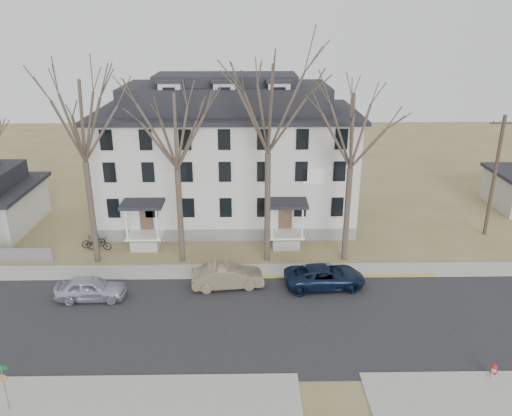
{
  "coord_description": "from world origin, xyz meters",
  "views": [
    {
      "loc": [
        -0.33,
        -22.07,
        16.06
      ],
      "look_at": [
        0.2,
        9.0,
        4.25
      ],
      "focal_mm": 35.0,
      "sensor_mm": 36.0,
      "label": 1
    }
  ],
  "objects_px": {
    "bicycle_right": "(94,242)",
    "tree_mid_left": "(175,126)",
    "street_sign": "(3,381)",
    "boarding_house": "(228,157)",
    "tree_mid_right": "(353,126)",
    "fire_hydrant": "(493,372)",
    "car_silver": "(91,289)",
    "car_navy": "(325,277)",
    "tree_center": "(268,103)",
    "bicycle_left": "(99,244)",
    "utility_pole_far": "(495,175)",
    "car_tan": "(227,277)",
    "tree_far_left": "(80,115)"
  },
  "relations": [
    {
      "from": "fire_hydrant",
      "to": "tree_mid_right",
      "type": "bearing_deg",
      "value": 110.36
    },
    {
      "from": "tree_center",
      "to": "bicycle_left",
      "type": "distance_m",
      "value": 16.37
    },
    {
      "from": "boarding_house",
      "to": "street_sign",
      "type": "distance_m",
      "value": 24.55
    },
    {
      "from": "bicycle_right",
      "to": "tree_center",
      "type": "bearing_deg",
      "value": -117.68
    },
    {
      "from": "tree_mid_left",
      "to": "utility_pole_far",
      "type": "height_order",
      "value": "tree_mid_left"
    },
    {
      "from": "bicycle_right",
      "to": "fire_hydrant",
      "type": "relative_size",
      "value": 2.01
    },
    {
      "from": "tree_mid_right",
      "to": "fire_hydrant",
      "type": "distance_m",
      "value": 16.43
    },
    {
      "from": "tree_far_left",
      "to": "fire_hydrant",
      "type": "relative_size",
      "value": 15.97
    },
    {
      "from": "boarding_house",
      "to": "car_silver",
      "type": "height_order",
      "value": "boarding_house"
    },
    {
      "from": "boarding_house",
      "to": "tree_center",
      "type": "bearing_deg",
      "value": -69.8
    },
    {
      "from": "car_silver",
      "to": "tree_center",
      "type": "bearing_deg",
      "value": -66.04
    },
    {
      "from": "utility_pole_far",
      "to": "bicycle_right",
      "type": "distance_m",
      "value": 30.75
    },
    {
      "from": "fire_hydrant",
      "to": "street_sign",
      "type": "xyz_separation_m",
      "value": [
        -22.06,
        -1.66,
        1.18
      ]
    },
    {
      "from": "car_silver",
      "to": "bicycle_left",
      "type": "height_order",
      "value": "car_silver"
    },
    {
      "from": "tree_mid_left",
      "to": "street_sign",
      "type": "xyz_separation_m",
      "value": [
        -5.81,
        -14.45,
        -7.98
      ]
    },
    {
      "from": "tree_far_left",
      "to": "street_sign",
      "type": "relative_size",
      "value": 5.69
    },
    {
      "from": "utility_pole_far",
      "to": "street_sign",
      "type": "xyz_separation_m",
      "value": [
        -29.31,
        -18.65,
        -3.29
      ]
    },
    {
      "from": "car_tan",
      "to": "street_sign",
      "type": "relative_size",
      "value": 1.89
    },
    {
      "from": "car_silver",
      "to": "street_sign",
      "type": "distance_m",
      "value": 9.37
    },
    {
      "from": "tree_center",
      "to": "bicycle_right",
      "type": "bearing_deg",
      "value": 170.49
    },
    {
      "from": "tree_center",
      "to": "car_tan",
      "type": "xyz_separation_m",
      "value": [
        -2.66,
        -3.83,
        -10.34
      ]
    },
    {
      "from": "tree_center",
      "to": "car_silver",
      "type": "xyz_separation_m",
      "value": [
        -10.9,
        -5.17,
        -10.37
      ]
    },
    {
      "from": "bicycle_left",
      "to": "street_sign",
      "type": "height_order",
      "value": "street_sign"
    },
    {
      "from": "bicycle_right",
      "to": "street_sign",
      "type": "height_order",
      "value": "street_sign"
    },
    {
      "from": "car_silver",
      "to": "bicycle_left",
      "type": "distance_m",
      "value": 7.07
    },
    {
      "from": "tree_far_left",
      "to": "street_sign",
      "type": "distance_m",
      "value": 16.88
    },
    {
      "from": "car_silver",
      "to": "bicycle_right",
      "type": "xyz_separation_m",
      "value": [
        -1.96,
        7.32,
        -0.19
      ]
    },
    {
      "from": "tree_far_left",
      "to": "car_navy",
      "type": "bearing_deg",
      "value": -14.11
    },
    {
      "from": "fire_hydrant",
      "to": "street_sign",
      "type": "relative_size",
      "value": 0.36
    },
    {
      "from": "boarding_house",
      "to": "tree_mid_right",
      "type": "bearing_deg",
      "value": -43.81
    },
    {
      "from": "tree_mid_left",
      "to": "bicycle_left",
      "type": "bearing_deg",
      "value": 164.61
    },
    {
      "from": "car_navy",
      "to": "bicycle_right",
      "type": "bearing_deg",
      "value": 64.82
    },
    {
      "from": "tree_mid_left",
      "to": "fire_hydrant",
      "type": "relative_size",
      "value": 14.83
    },
    {
      "from": "tree_mid_left",
      "to": "bicycle_left",
      "type": "xyz_separation_m",
      "value": [
        -6.36,
        1.75,
        -9.11
      ]
    },
    {
      "from": "bicycle_left",
      "to": "fire_hydrant",
      "type": "bearing_deg",
      "value": -116.95
    },
    {
      "from": "bicycle_right",
      "to": "car_silver",
      "type": "bearing_deg",
      "value": 176.84
    },
    {
      "from": "tree_far_left",
      "to": "tree_mid_right",
      "type": "height_order",
      "value": "tree_far_left"
    },
    {
      "from": "car_silver",
      "to": "car_navy",
      "type": "distance_m",
      "value": 14.48
    },
    {
      "from": "boarding_house",
      "to": "fire_hydrant",
      "type": "bearing_deg",
      "value": -57.69
    },
    {
      "from": "utility_pole_far",
      "to": "car_tan",
      "type": "distance_m",
      "value": 22.1
    },
    {
      "from": "tree_center",
      "to": "bicycle_left",
      "type": "height_order",
      "value": "tree_center"
    },
    {
      "from": "tree_center",
      "to": "car_navy",
      "type": "relative_size",
      "value": 2.87
    },
    {
      "from": "tree_mid_left",
      "to": "car_navy",
      "type": "bearing_deg",
      "value": -22.29
    },
    {
      "from": "tree_far_left",
      "to": "car_tan",
      "type": "height_order",
      "value": "tree_far_left"
    },
    {
      "from": "tree_far_left",
      "to": "bicycle_right",
      "type": "distance_m",
      "value": 10.09
    },
    {
      "from": "tree_center",
      "to": "tree_far_left",
      "type": "bearing_deg",
      "value": 180.0
    },
    {
      "from": "tree_mid_left",
      "to": "tree_far_left",
      "type": "bearing_deg",
      "value": 180.0
    },
    {
      "from": "car_tan",
      "to": "car_navy",
      "type": "relative_size",
      "value": 0.89
    },
    {
      "from": "boarding_house",
      "to": "tree_mid_left",
      "type": "xyz_separation_m",
      "value": [
        -3.0,
        -8.15,
        4.22
      ]
    },
    {
      "from": "bicycle_right",
      "to": "tree_mid_left",
      "type": "bearing_deg",
      "value": -125.6
    }
  ]
}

